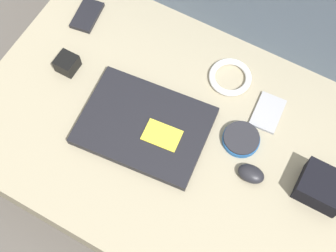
# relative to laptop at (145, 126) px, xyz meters

# --- Properties ---
(ground_plane) EXTENTS (8.00, 8.00, 0.00)m
(ground_plane) POSITION_rel_laptop_xyz_m (0.05, 0.02, -0.15)
(ground_plane) COLOR #4C4742
(couch_seat) EXTENTS (0.98, 0.67, 0.14)m
(couch_seat) POSITION_rel_laptop_xyz_m (0.05, 0.02, -0.08)
(couch_seat) COLOR gray
(couch_seat) RESTS_ON ground_plane
(laptop) EXTENTS (0.33, 0.26, 0.03)m
(laptop) POSITION_rel_laptop_xyz_m (0.00, 0.00, 0.00)
(laptop) COLOR black
(laptop) RESTS_ON couch_seat
(computer_mouse) EXTENTS (0.07, 0.05, 0.03)m
(computer_mouse) POSITION_rel_laptop_xyz_m (0.29, 0.01, 0.00)
(computer_mouse) COLOR black
(computer_mouse) RESTS_ON couch_seat
(speaker_puck) EXTENTS (0.09, 0.09, 0.02)m
(speaker_puck) POSITION_rel_laptop_xyz_m (0.23, 0.08, -0.00)
(speaker_puck) COLOR #1E569E
(speaker_puck) RESTS_ON couch_seat
(phone_silver) EXTENTS (0.07, 0.11, 0.01)m
(phone_silver) POSITION_rel_laptop_xyz_m (0.25, 0.19, -0.01)
(phone_silver) COLOR #99999E
(phone_silver) RESTS_ON couch_seat
(phone_black) EXTENTS (0.08, 0.11, 0.01)m
(phone_black) POSITION_rel_laptop_xyz_m (-0.31, 0.22, -0.01)
(phone_black) COLOR black
(phone_black) RESTS_ON couch_seat
(camera_pouch) EXTENTS (0.11, 0.09, 0.06)m
(camera_pouch) POSITION_rel_laptop_xyz_m (0.44, 0.06, 0.02)
(camera_pouch) COLOR black
(camera_pouch) RESTS_ON couch_seat
(charger_brick) EXTENTS (0.05, 0.05, 0.04)m
(charger_brick) POSITION_rel_laptop_xyz_m (-0.27, 0.05, 0.01)
(charger_brick) COLOR black
(charger_brick) RESTS_ON couch_seat
(cable_coil) EXTENTS (0.11, 0.11, 0.02)m
(cable_coil) POSITION_rel_laptop_xyz_m (0.13, 0.23, -0.00)
(cable_coil) COLOR white
(cable_coil) RESTS_ON couch_seat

